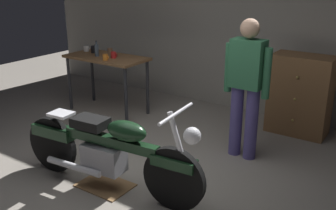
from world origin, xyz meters
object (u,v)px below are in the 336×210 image
Objects in this scene: mug_red_diner at (114,55)px; mug_orange_travel at (105,57)px; motorcycle at (108,149)px; mug_brown_stoneware at (110,52)px; wooden_dresser at (300,95)px; person_standing at (246,83)px; mug_white_ceramic at (86,49)px; mug_black_matte at (94,49)px; bottle at (97,50)px.

mug_orange_travel is at bearing -90.90° from mug_red_diner.
motorcycle is 2.29m from mug_red_diner.
wooden_dresser is at bearing 15.11° from mug_brown_stoneware.
mug_white_ceramic is at bearing -4.91° from person_standing.
wooden_dresser reaches higher than motorcycle.
motorcycle is at bearing -40.89° from mug_white_ceramic.
mug_black_matte is 1.07× the size of mug_red_diner.
person_standing is 14.26× the size of mug_white_ceramic.
mug_orange_travel is (-0.00, -0.18, -0.00)m from mug_red_diner.
mug_white_ceramic is at bearing 156.18° from bottle.
mug_black_matte reaches higher than mug_white_ceramic.
motorcycle is 2.72m from mug_black_matte.
wooden_dresser is at bearing 22.10° from mug_orange_travel.
mug_black_matte reaches higher than mug_red_diner.
bottle reaches higher than mug_orange_travel.
motorcycle is 18.69× the size of mug_white_ceramic.
mug_white_ceramic is 0.49× the size of bottle.
mug_brown_stoneware is 1.01× the size of mug_red_diner.
wooden_dresser is 2.90m from mug_brown_stoneware.
mug_brown_stoneware is 0.48× the size of bottle.
mug_brown_stoneware is at bearing 3.64° from mug_black_matte.
bottle reaches higher than mug_black_matte.
bottle reaches higher than wooden_dresser.
mug_brown_stoneware is at bearing -0.60° from mug_white_ceramic.
mug_red_diner is 1.04× the size of mug_orange_travel.
mug_black_matte reaches higher than mug_brown_stoneware.
person_standing is at bearing -7.06° from mug_black_matte.
mug_black_matte is at bearing 151.06° from mug_orange_travel.
mug_red_diner is (0.51, -0.11, -0.01)m from mug_black_matte.
wooden_dresser is 9.40× the size of mug_white_ceramic.
motorcycle is 19.25× the size of mug_red_diner.
person_standing is 14.69× the size of mug_red_diner.
bottle is (-2.88, -0.92, 0.45)m from wooden_dresser.
person_standing is at bearing -7.10° from mug_white_ceramic.
mug_white_ceramic is 1.08× the size of mug_orange_travel.
mug_orange_travel is 0.33m from bottle.
bottle reaches higher than mug_brown_stoneware.
motorcycle is 20.11× the size of mug_orange_travel.
person_standing is 15.35× the size of mug_orange_travel.
person_standing is 1.52× the size of wooden_dresser.
mug_red_diner is at bearing 9.29° from bottle.
mug_white_ceramic is (-2.14, 1.85, 0.50)m from motorcycle.
motorcycle is at bearing -113.95° from wooden_dresser.
mug_orange_travel is 0.45× the size of bottle.
motorcycle is 9.08× the size of bottle.
wooden_dresser is at bearing 13.93° from mug_black_matte.
motorcycle is 1.31× the size of person_standing.
wooden_dresser is at bearing -104.31° from person_standing.
mug_black_matte is at bearing 168.38° from mug_red_diner.
mug_red_diner is (0.71, -0.13, 0.00)m from mug_white_ceramic.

